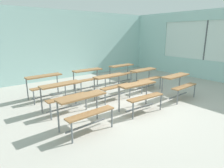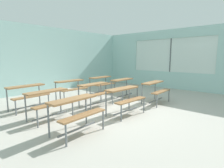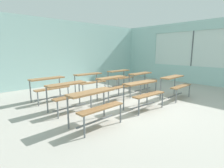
{
  "view_description": "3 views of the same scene",
  "coord_description": "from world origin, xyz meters",
  "views": [
    {
      "loc": [
        -3.56,
        -3.75,
        2.04
      ],
      "look_at": [
        0.02,
        0.81,
        0.49
      ],
      "focal_mm": 30.81,
      "sensor_mm": 36.0,
      "label": 1
    },
    {
      "loc": [
        -3.8,
        -3.3,
        1.6
      ],
      "look_at": [
        0.86,
        0.85,
        0.64
      ],
      "focal_mm": 28.0,
      "sensor_mm": 36.0,
      "label": 2
    },
    {
      "loc": [
        -3.8,
        -3.3,
        1.6
      ],
      "look_at": [
        -0.44,
        0.4,
        0.64
      ],
      "focal_mm": 28.0,
      "sensor_mm": 36.0,
      "label": 3
    }
  ],
  "objects": [
    {
      "name": "desk_bench_r0c1",
      "position": [
        0.01,
        -0.4,
        0.56
      ],
      "size": [
        1.13,
        0.64,
        0.74
      ],
      "rotation": [
        0.0,
        0.0,
        -0.04
      ],
      "color": "olive",
      "rests_on": "ground"
    },
    {
      "name": "desk_bench_r2c1",
      "position": [
        -0.02,
        2.12,
        0.56
      ],
      "size": [
        1.11,
        0.61,
        0.74
      ],
      "rotation": [
        0.0,
        0.0,
        -0.02
      ],
      "color": "olive",
      "rests_on": "ground"
    },
    {
      "name": "ground",
      "position": [
        0.0,
        0.0,
        -0.03
      ],
      "size": [
        10.0,
        9.0,
        0.05
      ],
      "primitive_type": "cube",
      "color": "#ADA89E"
    },
    {
      "name": "desk_bench_r1c2",
      "position": [
        1.62,
        0.88,
        0.56
      ],
      "size": [
        1.11,
        0.62,
        0.74
      ],
      "rotation": [
        0.0,
        0.0,
        0.02
      ],
      "color": "olive",
      "rests_on": "ground"
    },
    {
      "name": "desk_bench_r2c2",
      "position": [
        1.61,
        2.11,
        0.56
      ],
      "size": [
        1.11,
        0.61,
        0.74
      ],
      "rotation": [
        0.0,
        0.0,
        0.01
      ],
      "color": "olive",
      "rests_on": "ground"
    },
    {
      "name": "desk_bench_r1c1",
      "position": [
        0.04,
        0.84,
        0.56
      ],
      "size": [
        1.11,
        0.61,
        0.74
      ],
      "rotation": [
        0.0,
        0.0,
        0.02
      ],
      "color": "olive",
      "rests_on": "ground"
    },
    {
      "name": "desk_bench_r0c2",
      "position": [
        1.7,
        -0.44,
        0.56
      ],
      "size": [
        1.12,
        0.63,
        0.74
      ],
      "rotation": [
        0.0,
        0.0,
        0.04
      ],
      "color": "olive",
      "rests_on": "ground"
    },
    {
      "name": "wall_back",
      "position": [
        0.0,
        4.5,
        1.5
      ],
      "size": [
        10.0,
        0.12,
        3.0
      ],
      "primitive_type": "cube",
      "color": "#A8D1CC",
      "rests_on": "ground"
    },
    {
      "name": "desk_bench_r2c0",
      "position": [
        -1.61,
        2.11,
        0.56
      ],
      "size": [
        1.13,
        0.64,
        0.74
      ],
      "rotation": [
        0.0,
        0.0,
        0.05
      ],
      "color": "olive",
      "rests_on": "ground"
    },
    {
      "name": "desk_bench_r1c0",
      "position": [
        -1.6,
        0.83,
        0.56
      ],
      "size": [
        1.13,
        0.64,
        0.74
      ],
      "rotation": [
        0.0,
        0.0,
        0.04
      ],
      "color": "olive",
      "rests_on": "ground"
    },
    {
      "name": "desk_bench_r0c0",
      "position": [
        -1.66,
        -0.4,
        0.56
      ],
      "size": [
        1.13,
        0.65,
        0.74
      ],
      "rotation": [
        0.0,
        0.0,
        0.05
      ],
      "color": "olive",
      "rests_on": "ground"
    },
    {
      "name": "wall_right",
      "position": [
        5.0,
        -0.13,
        1.45
      ],
      "size": [
        0.12,
        9.0,
        3.0
      ],
      "color": "#A8D1CC",
      "rests_on": "ground"
    }
  ]
}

